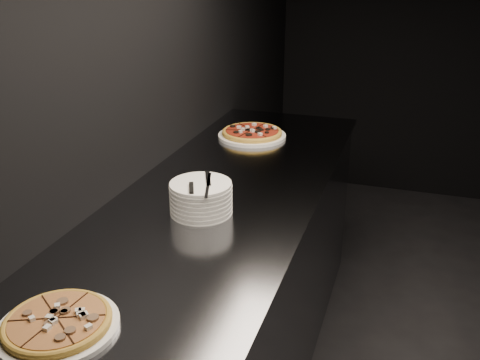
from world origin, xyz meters
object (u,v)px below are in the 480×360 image
(counter, at_px, (221,296))
(pizza_tomato, at_px, (252,133))
(plate_stack, at_px, (201,198))
(pizza_mushroom, at_px, (58,323))
(cutlery, at_px, (201,184))
(ramekin, at_px, (216,186))

(counter, height_order, pizza_tomato, pizza_tomato)
(plate_stack, bearing_deg, pizza_mushroom, -96.71)
(counter, bearing_deg, plate_stack, -92.87)
(plate_stack, distance_m, cutlery, 0.06)
(pizza_mushroom, relative_size, pizza_tomato, 0.91)
(pizza_mushroom, height_order, cutlery, cutlery)
(plate_stack, distance_m, ramekin, 0.16)
(counter, relative_size, pizza_tomato, 6.40)
(pizza_tomato, height_order, cutlery, cutlery)
(pizza_tomato, relative_size, ramekin, 5.15)
(counter, xyz_separation_m, ramekin, (-0.01, 0.00, 0.49))
(pizza_mushroom, bearing_deg, pizza_tomato, 90.03)
(counter, bearing_deg, cutlery, -89.80)
(counter, relative_size, cutlery, 10.57)
(pizza_mushroom, xyz_separation_m, plate_stack, (0.08, 0.71, 0.04))
(counter, relative_size, ramekin, 32.94)
(cutlery, xyz_separation_m, ramekin, (-0.01, 0.18, -0.08))
(cutlery, distance_m, ramekin, 0.20)
(counter, height_order, pizza_mushroom, pizza_mushroom)
(ramekin, bearing_deg, counter, -6.92)
(counter, distance_m, cutlery, 0.60)
(pizza_mushroom, xyz_separation_m, cutlery, (0.09, 0.70, 0.10))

